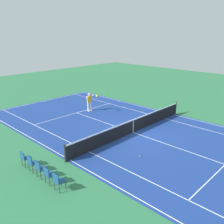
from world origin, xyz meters
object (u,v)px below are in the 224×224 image
object	(u,v)px
spectator_chair_0	(58,181)
spectator_chair_1	(49,174)
tennis_player_near	(90,101)
tennis_ball	(140,156)
tennis_net	(133,126)
spectator_chair_3	(32,162)
spectator_chair_4	(25,157)
spectator_chair_2	(40,168)

from	to	relation	value
spectator_chair_0	spectator_chair_1	xyz separation A→B (m)	(0.77, 0.00, 0.00)
tennis_player_near	tennis_ball	world-z (taller)	tennis_player_near
tennis_ball	spectator_chair_1	world-z (taller)	spectator_chair_1
tennis_net	spectator_chair_3	xyz separation A→B (m)	(0.41, 7.52, 0.03)
spectator_chair_0	spectator_chair_3	world-z (taller)	same
spectator_chair_4	tennis_player_near	bearing A→B (deg)	-61.21
spectator_chair_3	spectator_chair_4	distance (m)	0.77
tennis_ball	spectator_chair_4	xyz separation A→B (m)	(3.74, 5.01, 0.49)
spectator_chair_2	tennis_ball	bearing A→B (deg)	-113.83
tennis_net	spectator_chair_1	world-z (taller)	tennis_net
spectator_chair_3	spectator_chair_0	bearing A→B (deg)	180.00
tennis_ball	spectator_chair_2	bearing A→B (deg)	66.17
tennis_net	tennis_player_near	bearing A→B (deg)	-11.02
spectator_chair_3	tennis_net	bearing A→B (deg)	-93.15
spectator_chair_0	spectator_chair_2	bearing A→B (deg)	0.00
spectator_chair_1	spectator_chair_2	world-z (taller)	same
spectator_chair_1	spectator_chair_3	xyz separation A→B (m)	(1.53, 0.00, 0.00)
tennis_net	spectator_chair_3	distance (m)	7.53
tennis_net	spectator_chair_4	size ratio (longest dim) A/B	13.30
spectator_chair_2	tennis_player_near	bearing A→B (deg)	-54.02
spectator_chair_1	spectator_chair_3	distance (m)	1.53
spectator_chair_1	spectator_chair_4	xyz separation A→B (m)	(2.30, 0.00, 0.00)
tennis_player_near	spectator_chair_0	bearing A→B (deg)	132.06
tennis_player_near	spectator_chair_0	distance (m)	11.70
spectator_chair_2	spectator_chair_3	world-z (taller)	same
spectator_chair_1	spectator_chair_4	bearing A→B (deg)	0.00
tennis_net	tennis_player_near	distance (m)	6.08
spectator_chair_1	spectator_chair_2	distance (m)	0.77
spectator_chair_2	spectator_chair_4	bearing A→B (deg)	0.00
spectator_chair_0	spectator_chair_3	distance (m)	2.30
spectator_chair_0	spectator_chair_1	world-z (taller)	same
spectator_chair_4	spectator_chair_2	bearing A→B (deg)	180.00
spectator_chair_2	spectator_chair_3	xyz separation A→B (m)	(0.77, 0.00, 0.00)
spectator_chair_0	spectator_chair_3	bearing A→B (deg)	0.00
tennis_ball	spectator_chair_1	bearing A→B (deg)	73.89
tennis_net	tennis_player_near	size ratio (longest dim) A/B	6.89
spectator_chair_4	spectator_chair_3	bearing A→B (deg)	180.00
spectator_chair_3	spectator_chair_4	bearing A→B (deg)	0.00
spectator_chair_0	spectator_chair_4	bearing A→B (deg)	0.00
tennis_net	spectator_chair_1	xyz separation A→B (m)	(-1.12, 7.52, 0.03)
tennis_player_near	spectator_chair_3	world-z (taller)	tennis_player_near
tennis_net	tennis_player_near	xyz separation A→B (m)	(5.95, -1.16, 0.44)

